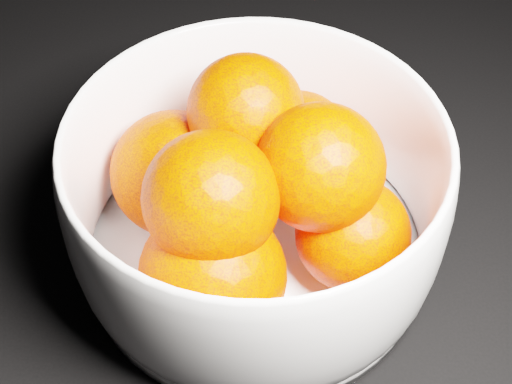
{
  "coord_description": "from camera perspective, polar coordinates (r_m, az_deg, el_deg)",
  "views": [
    {
      "loc": [
        -0.22,
        -0.07,
        0.42
      ],
      "look_at": [
        -0.25,
        0.25,
        0.07
      ],
      "focal_mm": 50.0,
      "sensor_mm": 36.0,
      "label": 1
    }
  ],
  "objects": [
    {
      "name": "bowl",
      "position": [
        0.48,
        -0.0,
        -0.5
      ],
      "size": [
        0.26,
        0.26,
        0.12
      ],
      "rotation": [
        0.0,
        0.0,
        -0.38
      ],
      "color": "white",
      "rests_on": "ground"
    },
    {
      "name": "orange_pile",
      "position": [
        0.47,
        -0.57,
        0.12
      ],
      "size": [
        0.21,
        0.21,
        0.14
      ],
      "color": "#FF3300",
      "rests_on": "bowl"
    }
  ]
}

